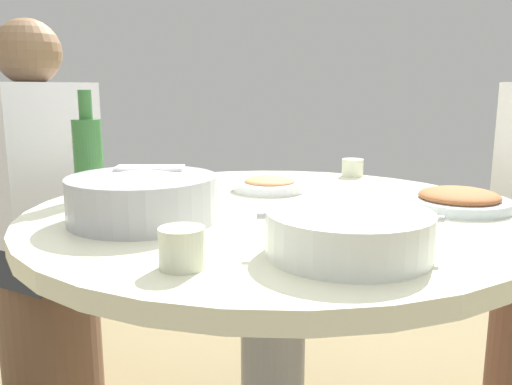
{
  "coord_description": "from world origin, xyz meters",
  "views": [
    {
      "loc": [
        0.14,
        -1.17,
        1.03
      ],
      "look_at": [
        -0.02,
        -0.12,
        0.81
      ],
      "focal_mm": 36.99,
      "sensor_mm": 36.0,
      "label": 1
    }
  ],
  "objects_px": {
    "dish_stirfry": "(459,200)",
    "soup_bowl": "(348,234)",
    "tea_cup_near": "(353,168)",
    "tea_cup_far": "(182,248)",
    "diner_right": "(38,171)",
    "rice_bowl": "(143,197)",
    "green_bottle": "(88,156)",
    "round_dining_table": "(273,274)",
    "dish_shrimp": "(270,184)",
    "stool_for_diner_right": "(52,339)",
    "dish_eggplant": "(172,177)"
  },
  "relations": [
    {
      "from": "stool_for_diner_right",
      "to": "soup_bowl",
      "type": "bearing_deg",
      "value": -33.13
    },
    {
      "from": "soup_bowl",
      "to": "tea_cup_near",
      "type": "height_order",
      "value": "soup_bowl"
    },
    {
      "from": "dish_shrimp",
      "to": "dish_stirfry",
      "type": "bearing_deg",
      "value": -18.23
    },
    {
      "from": "dish_shrimp",
      "to": "rice_bowl",
      "type": "bearing_deg",
      "value": -121.28
    },
    {
      "from": "soup_bowl",
      "to": "tea_cup_near",
      "type": "bearing_deg",
      "value": 87.88
    },
    {
      "from": "tea_cup_near",
      "to": "tea_cup_far",
      "type": "xyz_separation_m",
      "value": [
        -0.29,
        -0.91,
        0.01
      ]
    },
    {
      "from": "dish_stirfry",
      "to": "round_dining_table",
      "type": "bearing_deg",
      "value": -171.04
    },
    {
      "from": "round_dining_table",
      "to": "green_bottle",
      "type": "relative_size",
      "value": 4.19
    },
    {
      "from": "dish_shrimp",
      "to": "green_bottle",
      "type": "bearing_deg",
      "value": -156.27
    },
    {
      "from": "dish_stirfry",
      "to": "soup_bowl",
      "type": "bearing_deg",
      "value": -124.26
    },
    {
      "from": "rice_bowl",
      "to": "green_bottle",
      "type": "xyz_separation_m",
      "value": [
        -0.2,
        0.18,
        0.06
      ]
    },
    {
      "from": "dish_eggplant",
      "to": "round_dining_table",
      "type": "bearing_deg",
      "value": -40.34
    },
    {
      "from": "dish_shrimp",
      "to": "tea_cup_far",
      "type": "distance_m",
      "value": 0.64
    },
    {
      "from": "soup_bowl",
      "to": "dish_stirfry",
      "type": "distance_m",
      "value": 0.46
    },
    {
      "from": "dish_stirfry",
      "to": "diner_right",
      "type": "relative_size",
      "value": 0.3
    },
    {
      "from": "green_bottle",
      "to": "diner_right",
      "type": "xyz_separation_m",
      "value": [
        -0.29,
        0.25,
        -0.08
      ]
    },
    {
      "from": "round_dining_table",
      "to": "dish_eggplant",
      "type": "distance_m",
      "value": 0.47
    },
    {
      "from": "tea_cup_near",
      "to": "stool_for_diner_right",
      "type": "bearing_deg",
      "value": -167.69
    },
    {
      "from": "dish_shrimp",
      "to": "diner_right",
      "type": "relative_size",
      "value": 0.26
    },
    {
      "from": "rice_bowl",
      "to": "tea_cup_far",
      "type": "height_order",
      "value": "rice_bowl"
    },
    {
      "from": "dish_stirfry",
      "to": "diner_right",
      "type": "xyz_separation_m",
      "value": [
        -1.17,
        0.22,
        0.01
      ]
    },
    {
      "from": "dish_stirfry",
      "to": "rice_bowl",
      "type": "bearing_deg",
      "value": -162.56
    },
    {
      "from": "diner_right",
      "to": "tea_cup_far",
      "type": "bearing_deg",
      "value": -46.89
    },
    {
      "from": "rice_bowl",
      "to": "soup_bowl",
      "type": "bearing_deg",
      "value": -21.69
    },
    {
      "from": "tea_cup_far",
      "to": "rice_bowl",
      "type": "bearing_deg",
      "value": 121.02
    },
    {
      "from": "soup_bowl",
      "to": "dish_shrimp",
      "type": "relative_size",
      "value": 1.56
    },
    {
      "from": "dish_shrimp",
      "to": "stool_for_diner_right",
      "type": "distance_m",
      "value": 0.9
    },
    {
      "from": "tea_cup_far",
      "to": "diner_right",
      "type": "height_order",
      "value": "diner_right"
    },
    {
      "from": "tea_cup_far",
      "to": "diner_right",
      "type": "xyz_separation_m",
      "value": [
        -0.66,
        0.7,
        -0.01
      ]
    },
    {
      "from": "stool_for_diner_right",
      "to": "diner_right",
      "type": "height_order",
      "value": "diner_right"
    },
    {
      "from": "rice_bowl",
      "to": "green_bottle",
      "type": "bearing_deg",
      "value": 138.82
    },
    {
      "from": "green_bottle",
      "to": "tea_cup_near",
      "type": "relative_size",
      "value": 4.02
    },
    {
      "from": "soup_bowl",
      "to": "tea_cup_near",
      "type": "distance_m",
      "value": 0.8
    },
    {
      "from": "round_dining_table",
      "to": "diner_right",
      "type": "relative_size",
      "value": 1.48
    },
    {
      "from": "round_dining_table",
      "to": "tea_cup_far",
      "type": "xyz_separation_m",
      "value": [
        -0.09,
        -0.42,
        0.19
      ]
    },
    {
      "from": "dish_stirfry",
      "to": "green_bottle",
      "type": "relative_size",
      "value": 0.86
    },
    {
      "from": "rice_bowl",
      "to": "stool_for_diner_right",
      "type": "relative_size",
      "value": 0.68
    },
    {
      "from": "dish_eggplant",
      "to": "stool_for_diner_right",
      "type": "xyz_separation_m",
      "value": [
        -0.42,
        -0.0,
        -0.54
      ]
    },
    {
      "from": "round_dining_table",
      "to": "dish_stirfry",
      "type": "xyz_separation_m",
      "value": [
        0.42,
        0.07,
        0.18
      ]
    },
    {
      "from": "rice_bowl",
      "to": "dish_eggplant",
      "type": "distance_m",
      "value": 0.44
    },
    {
      "from": "soup_bowl",
      "to": "green_bottle",
      "type": "height_order",
      "value": "green_bottle"
    },
    {
      "from": "tea_cup_far",
      "to": "green_bottle",
      "type": "bearing_deg",
      "value": 129.16
    },
    {
      "from": "rice_bowl",
      "to": "tea_cup_near",
      "type": "xyz_separation_m",
      "value": [
        0.45,
        0.63,
        -0.02
      ]
    },
    {
      "from": "dish_stirfry",
      "to": "stool_for_diner_right",
      "type": "height_order",
      "value": "dish_stirfry"
    },
    {
      "from": "green_bottle",
      "to": "stool_for_diner_right",
      "type": "xyz_separation_m",
      "value": [
        -0.29,
        0.25,
        -0.63
      ]
    },
    {
      "from": "tea_cup_far",
      "to": "diner_right",
      "type": "relative_size",
      "value": 0.1
    },
    {
      "from": "round_dining_table",
      "to": "tea_cup_near",
      "type": "height_order",
      "value": "tea_cup_near"
    },
    {
      "from": "dish_shrimp",
      "to": "tea_cup_near",
      "type": "distance_m",
      "value": 0.35
    },
    {
      "from": "round_dining_table",
      "to": "dish_shrimp",
      "type": "xyz_separation_m",
      "value": [
        -0.04,
        0.22,
        0.17
      ]
    },
    {
      "from": "dish_eggplant",
      "to": "soup_bowl",
      "type": "bearing_deg",
      "value": -50.36
    }
  ]
}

